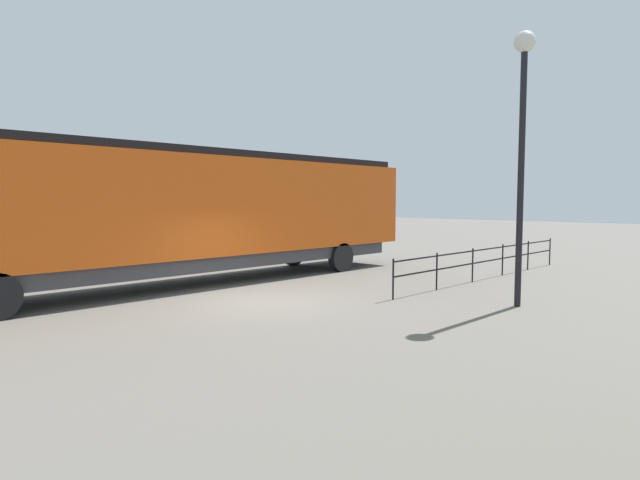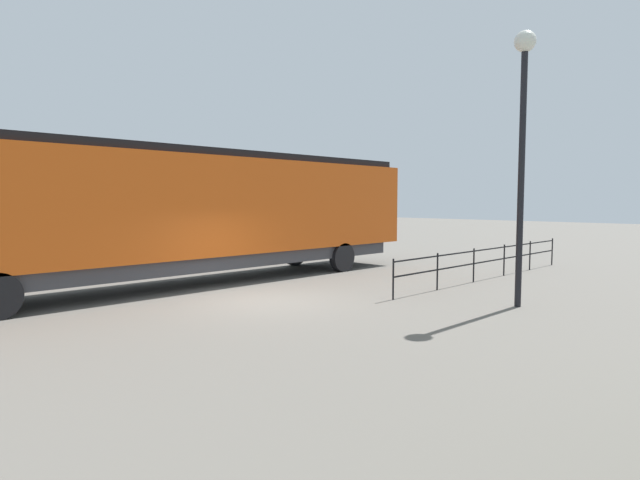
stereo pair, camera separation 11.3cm
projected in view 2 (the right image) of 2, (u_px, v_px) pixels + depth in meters
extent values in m
plane|color=#666059|center=(263.00, 301.00, 14.16)|extent=(120.00, 120.00, 0.00)
cube|color=#D15114|center=(188.00, 206.00, 16.77)|extent=(3.03, 18.11, 3.09)
cube|color=black|center=(351.00, 216.00, 22.30)|extent=(2.91, 2.46, 2.16)
cube|color=black|center=(187.00, 154.00, 16.64)|extent=(2.72, 17.39, 0.24)
cube|color=#38383D|center=(189.00, 261.00, 16.90)|extent=(2.72, 16.66, 0.45)
cylinder|color=black|center=(294.00, 252.00, 21.95)|extent=(0.30, 1.10, 1.10)
cylinder|color=black|center=(342.00, 257.00, 20.03)|extent=(0.30, 1.10, 1.10)
cylinder|color=black|center=(521.00, 180.00, 13.19)|extent=(0.16, 0.16, 6.49)
sphere|color=silver|center=(525.00, 41.00, 12.94)|extent=(0.53, 0.53, 0.53)
cube|color=black|center=(490.00, 249.00, 18.14)|extent=(0.04, 10.98, 0.04)
cube|color=black|center=(490.00, 261.00, 18.17)|extent=(0.04, 10.98, 0.04)
cylinder|color=black|center=(393.00, 279.00, 14.31)|extent=(0.05, 0.05, 1.13)
cylinder|color=black|center=(437.00, 272.00, 15.86)|extent=(0.05, 0.05, 1.13)
cylinder|color=black|center=(474.00, 265.00, 17.40)|extent=(0.05, 0.05, 1.13)
cylinder|color=black|center=(504.00, 260.00, 18.95)|extent=(0.05, 0.05, 1.13)
cylinder|color=black|center=(530.00, 256.00, 20.49)|extent=(0.05, 0.05, 1.13)
cylinder|color=black|center=(552.00, 252.00, 22.03)|extent=(0.05, 0.05, 1.13)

